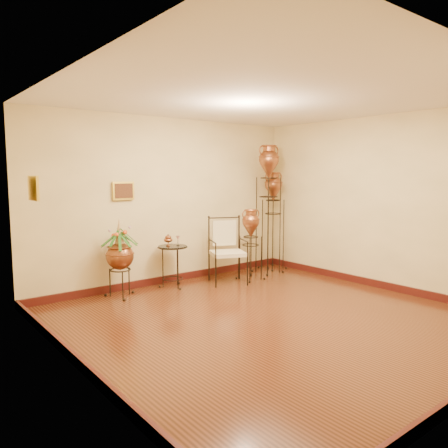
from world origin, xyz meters
TOP-DOWN VIEW (x-y plane):
  - ground at (0.00, 0.00)m, footprint 5.00×5.00m
  - room_shell at (-0.01, 0.01)m, footprint 5.02×5.02m
  - amphora_tall at (1.83, 1.96)m, footprint 0.59×0.59m
  - amphora_mid at (2.15, 2.15)m, footprint 0.50×0.50m
  - amphora_short at (1.21, 1.76)m, footprint 0.49×0.49m
  - planter_urn at (-1.08, 2.15)m, footprint 0.76×0.76m
  - armchair at (0.73, 1.80)m, footprint 0.81×0.79m
  - side_table at (-0.16, 2.15)m, footprint 0.48×0.48m

SIDE VIEW (x-z plane):
  - ground at x=0.00m, z-range 0.00..0.00m
  - side_table at x=-0.16m, z-range -0.08..0.80m
  - armchair at x=0.73m, z-range 0.00..1.13m
  - amphora_short at x=1.21m, z-range 0.00..1.27m
  - planter_urn at x=-1.08m, z-range 0.07..1.29m
  - amphora_mid at x=2.15m, z-range 0.01..1.93m
  - amphora_tall at x=1.83m, z-range 0.03..2.45m
  - room_shell at x=-0.01m, z-range 0.33..3.14m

